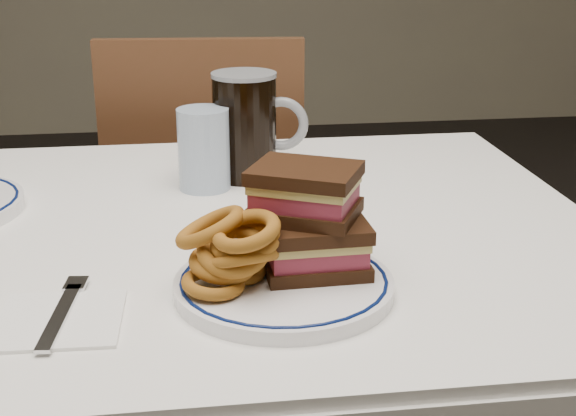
{
  "coord_description": "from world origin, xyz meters",
  "views": [
    {
      "loc": [
        0.07,
        -1.02,
        1.14
      ],
      "look_at": [
        0.18,
        -0.21,
        0.85
      ],
      "focal_mm": 50.0,
      "sensor_mm": 36.0,
      "label": 1
    }
  ],
  "objects": [
    {
      "name": "dining_table",
      "position": [
        0.0,
        0.0,
        0.64
      ],
      "size": [
        1.27,
        0.87,
        0.75
      ],
      "color": "white",
      "rests_on": "floor"
    },
    {
      "name": "chair_far",
      "position": [
        0.12,
        0.72,
        0.5
      ],
      "size": [
        0.45,
        0.45,
        0.91
      ],
      "color": "#493017",
      "rests_on": "floor"
    },
    {
      "name": "main_plate",
      "position": [
        0.17,
        -0.22,
        0.76
      ],
      "size": [
        0.24,
        0.24,
        0.02
      ],
      "color": "white",
      "rests_on": "dining_table"
    },
    {
      "name": "reuben_sandwich",
      "position": [
        0.21,
        -0.19,
        0.83
      ],
      "size": [
        0.14,
        0.13,
        0.12
      ],
      "color": "black",
      "rests_on": "main_plate"
    },
    {
      "name": "onion_rings_main",
      "position": [
        0.11,
        -0.23,
        0.81
      ],
      "size": [
        0.12,
        0.12,
        0.1
      ],
      "color": "brown",
      "rests_on": "main_plate"
    },
    {
      "name": "ketchup_ramekin",
      "position": [
        0.15,
        -0.14,
        0.79
      ],
      "size": [
        0.06,
        0.06,
        0.04
      ],
      "color": "white",
      "rests_on": "main_plate"
    },
    {
      "name": "beer_mug",
      "position": [
        0.17,
        0.2,
        0.84
      ],
      "size": [
        0.15,
        0.1,
        0.17
      ],
      "color": "black",
      "rests_on": "dining_table"
    },
    {
      "name": "water_glass",
      "position": [
        0.1,
        0.16,
        0.81
      ],
      "size": [
        0.08,
        0.08,
        0.12
      ],
      "primitive_type": "cylinder",
      "color": "#ABC0DC",
      "rests_on": "dining_table"
    },
    {
      "name": "napkin_fork",
      "position": [
        -0.06,
        -0.25,
        0.75
      ],
      "size": [
        0.13,
        0.17,
        0.01
      ],
      "color": "white",
      "rests_on": "dining_table"
    }
  ]
}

